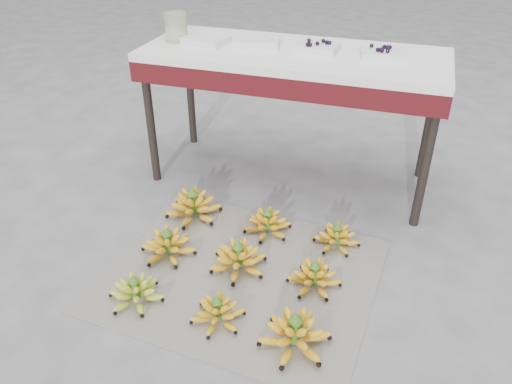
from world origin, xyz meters
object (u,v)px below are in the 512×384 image
(newspaper_mat, at_px, (240,274))
(tray_far_left, at_px, (206,40))
(bunch_back_center, at_px, (268,224))
(vendor_table, at_px, (293,67))
(bunch_mid_left, at_px, (168,245))
(bunch_mid_center, at_px, (238,259))
(bunch_front_left, at_px, (136,292))
(bunch_front_right, at_px, (295,334))
(tray_left, at_px, (256,42))
(bunch_mid_right, at_px, (314,277))
(bunch_back_left, at_px, (194,206))
(tray_right, at_px, (316,48))
(glass_jar, at_px, (176,27))
(bunch_back_right, at_px, (337,238))
(tray_far_right, at_px, (383,54))
(bunch_front_center, at_px, (218,312))

(newspaper_mat, height_order, tray_far_left, tray_far_left)
(bunch_back_center, distance_m, vendor_table, 0.89)
(bunch_mid_left, bearing_deg, bunch_mid_center, 5.00)
(bunch_front_left, height_order, bunch_front_right, bunch_front_right)
(bunch_mid_center, distance_m, vendor_table, 1.14)
(tray_left, bearing_deg, bunch_mid_center, -76.74)
(bunch_mid_left, relative_size, bunch_mid_right, 1.01)
(bunch_back_left, height_order, tray_right, tray_right)
(vendor_table, height_order, tray_far_left, tray_far_left)
(bunch_back_center, distance_m, glass_jar, 1.25)
(bunch_mid_left, xyz_separation_m, tray_far_left, (-0.14, 0.92, 0.76))
(bunch_front_left, relative_size, tray_far_left, 1.06)
(bunch_mid_right, height_order, tray_far_left, tray_far_left)
(newspaper_mat, xyz_separation_m, bunch_mid_right, (0.35, 0.03, 0.05))
(tray_right, height_order, glass_jar, glass_jar)
(bunch_mid_center, bearing_deg, bunch_back_left, 122.52)
(newspaper_mat, xyz_separation_m, bunch_back_center, (0.02, 0.36, 0.06))
(newspaper_mat, bearing_deg, bunch_back_center, 86.12)
(newspaper_mat, height_order, tray_left, tray_left)
(bunch_front_right, xyz_separation_m, tray_far_left, (-0.89, 1.28, 0.76))
(bunch_back_right, distance_m, tray_left, 1.19)
(bunch_mid_center, bearing_deg, tray_far_right, 47.28)
(bunch_mid_center, relative_size, tray_far_left, 1.29)
(bunch_mid_left, bearing_deg, bunch_back_right, 27.04)
(bunch_mid_left, relative_size, tray_left, 0.98)
(newspaper_mat, bearing_deg, bunch_back_right, 42.54)
(bunch_mid_right, distance_m, bunch_back_right, 0.34)
(bunch_back_right, xyz_separation_m, tray_left, (-0.64, 0.64, 0.77))
(glass_jar, bearing_deg, bunch_mid_center, -52.67)
(bunch_front_right, bearing_deg, tray_left, 107.56)
(bunch_mid_left, bearing_deg, vendor_table, 72.47)
(glass_jar, bearing_deg, tray_far_right, 2.28)
(tray_right, bearing_deg, tray_far_right, 0.48)
(bunch_mid_center, height_order, bunch_back_center, bunch_mid_center)
(newspaper_mat, relative_size, bunch_back_left, 3.15)
(bunch_front_right, distance_m, bunch_back_center, 0.77)
(glass_jar, bearing_deg, bunch_front_left, -75.00)
(bunch_front_right, bearing_deg, newspaper_mat, 129.78)
(bunch_front_right, height_order, tray_left, tray_left)
(bunch_front_center, distance_m, bunch_mid_left, 0.52)
(bunch_front_right, xyz_separation_m, bunch_mid_right, (-0.00, 0.36, -0.01))
(bunch_mid_right, xyz_separation_m, bunch_back_center, (-0.33, 0.33, 0.00))
(bunch_mid_left, bearing_deg, bunch_back_left, 96.93)
(bunch_front_right, height_order, bunch_back_right, bunch_front_right)
(bunch_back_left, relative_size, glass_jar, 2.50)
(bunch_back_center, bearing_deg, bunch_front_left, -138.76)
(bunch_front_right, relative_size, bunch_back_left, 0.82)
(tray_far_right, bearing_deg, glass_jar, -177.72)
(bunch_mid_right, xyz_separation_m, tray_right, (-0.25, 0.96, 0.77))
(bunch_mid_right, xyz_separation_m, tray_far_right, (0.11, 0.96, 0.77))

